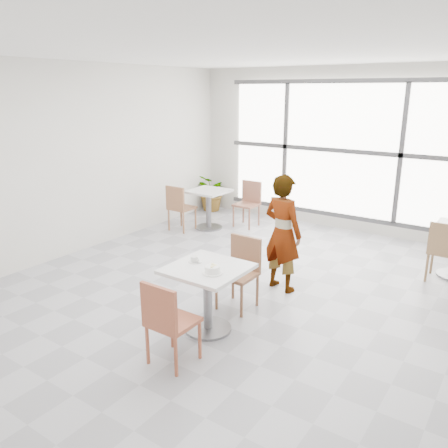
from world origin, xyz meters
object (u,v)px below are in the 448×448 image
Objects in this scene: main_table at (208,286)px; oatmeal_bowl at (213,270)px; chair_near at (167,318)px; person at (283,233)px; bg_chair_right_near at (445,248)px; chair_far at (241,267)px; coffee_cup at (195,260)px; bg_chair_left_near at (179,205)px; bg_table_left at (209,204)px; bg_chair_left_far at (249,200)px; plant_left at (213,193)px.

oatmeal_bowl reaches higher than main_table.
chair_near is 0.56× the size of person.
oatmeal_bowl is 0.24× the size of bg_chair_right_near.
chair_far is 0.76m from coffee_cup.
oatmeal_bowl is 3.93m from bg_chair_left_near.
bg_table_left is (-2.09, 3.06, -0.29)m from coffee_cup.
person is 1.79× the size of bg_chair_left_far.
bg_chair_left_far is at bearing 120.16° from chair_far.
bg_table_left is (-2.29, 3.09, -0.04)m from main_table.
bg_chair_right_near is at bearing -116.34° from chair_near.
coffee_cup is 0.18× the size of bg_chair_left_far.
coffee_cup is at bearing 170.61° from main_table.
bg_table_left is at bearing -130.77° from bg_chair_left_far.
bg_table_left is at bearing -58.32° from chair_near.
bg_chair_left_near is at bearing -128.01° from bg_table_left.
chair_far and bg_chair_left_far have the same top height.
person is 2.08× the size of bg_table_left.
main_table is at bearing -54.47° from plant_left.
main_table is at bearing -64.52° from bg_chair_left_far.
oatmeal_bowl is at bearing -95.38° from chair_near.
chair_near is 1.00× the size of bg_chair_right_near.
plant_left is (-1.23, 0.48, -0.10)m from bg_chair_left_far.
bg_chair_left_far reaches higher than coffee_cup.
bg_chair_right_near is at bearing 48.49° from chair_far.
person is at bearing 39.71° from bg_chair_right_near.
chair_far is 4.57m from plant_left.
chair_near and bg_chair_left_near have the same top height.
chair_near is 2.21m from person.
bg_chair_left_near is 4.54m from bg_chair_right_near.
bg_chair_right_near is (2.09, 2.84, -0.28)m from coffee_cup.
coffee_cup is at bearing 157.77° from oatmeal_bowl.
bg_chair_right_near is 1.09× the size of plant_left.
main_table is 1.07× the size of bg_table_left.
bg_chair_left_far reaches higher than plant_left.
bg_chair_left_far is 1.32m from plant_left.
main_table is at bearing 143.59° from oatmeal_bowl.
person reaches higher than plant_left.
chair_far is at bearing -59.84° from bg_chair_left_far.
oatmeal_bowl is 4.04m from bg_table_left.
chair_near is at bearing -58.09° from plant_left.
chair_far is 0.79m from person.
person is 2.97m from bg_table_left.
chair_near is 4.36m from bg_chair_left_near.
bg_chair_left_far reaches higher than main_table.
person is at bearing -49.79° from bg_chair_left_far.
oatmeal_bowl is 0.26× the size of plant_left.
chair_far is 1.00× the size of bg_chair_right_near.
chair_far is 1.00× the size of bg_chair_left_far.
bg_chair_right_near is (1.74, 1.44, -0.28)m from person.
person reaches higher than main_table.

